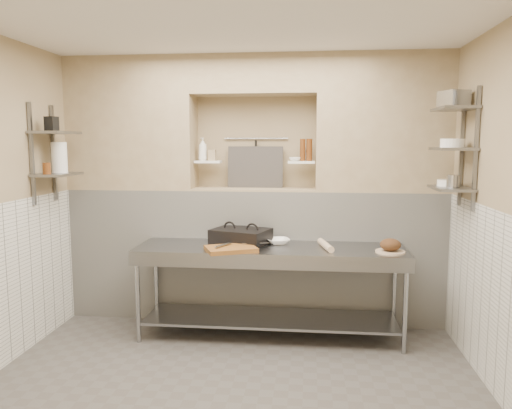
# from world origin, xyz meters

# --- Properties ---
(floor) EXTENTS (4.00, 3.90, 0.10)m
(floor) POSITION_xyz_m (0.00, 0.00, -0.05)
(floor) COLOR #484340
(floor) RESTS_ON ground
(ceiling) EXTENTS (4.00, 3.90, 0.10)m
(ceiling) POSITION_xyz_m (0.00, 0.00, 2.85)
(ceiling) COLOR silver
(ceiling) RESTS_ON ground
(wall_back) EXTENTS (4.00, 0.10, 2.80)m
(wall_back) POSITION_xyz_m (0.00, 2.00, 1.40)
(wall_back) COLOR tan
(wall_back) RESTS_ON ground
(wall_front) EXTENTS (4.00, 0.10, 2.80)m
(wall_front) POSITION_xyz_m (0.00, -2.00, 1.40)
(wall_front) COLOR tan
(wall_front) RESTS_ON ground
(backwall_lower) EXTENTS (4.00, 0.40, 1.40)m
(backwall_lower) POSITION_xyz_m (0.00, 1.75, 0.70)
(backwall_lower) COLOR silver
(backwall_lower) RESTS_ON floor
(alcove_sill) EXTENTS (1.30, 0.40, 0.02)m
(alcove_sill) POSITION_xyz_m (0.00, 1.75, 1.41)
(alcove_sill) COLOR tan
(alcove_sill) RESTS_ON backwall_lower
(backwall_pillar_left) EXTENTS (1.35, 0.40, 1.40)m
(backwall_pillar_left) POSITION_xyz_m (-1.33, 1.75, 2.10)
(backwall_pillar_left) COLOR tan
(backwall_pillar_left) RESTS_ON backwall_lower
(backwall_pillar_right) EXTENTS (1.35, 0.40, 1.40)m
(backwall_pillar_right) POSITION_xyz_m (1.33, 1.75, 2.10)
(backwall_pillar_right) COLOR tan
(backwall_pillar_right) RESTS_ON backwall_lower
(backwall_header) EXTENTS (1.30, 0.40, 0.40)m
(backwall_header) POSITION_xyz_m (0.00, 1.75, 2.60)
(backwall_header) COLOR tan
(backwall_header) RESTS_ON backwall_lower
(wainscot_right) EXTENTS (0.02, 3.90, 1.40)m
(wainscot_right) POSITION_xyz_m (1.99, 0.00, 0.70)
(wainscot_right) COLOR silver
(wainscot_right) RESTS_ON floor
(alcove_shelf_left) EXTENTS (0.28, 0.16, 0.02)m
(alcove_shelf_left) POSITION_xyz_m (-0.50, 1.75, 1.70)
(alcove_shelf_left) COLOR white
(alcove_shelf_left) RESTS_ON backwall_lower
(alcove_shelf_right) EXTENTS (0.28, 0.16, 0.02)m
(alcove_shelf_right) POSITION_xyz_m (0.50, 1.75, 1.70)
(alcove_shelf_right) COLOR white
(alcove_shelf_right) RESTS_ON backwall_lower
(utensil_rail) EXTENTS (0.70, 0.02, 0.02)m
(utensil_rail) POSITION_xyz_m (0.00, 1.92, 1.95)
(utensil_rail) COLOR gray
(utensil_rail) RESTS_ON wall_back
(hanging_steel) EXTENTS (0.02, 0.02, 0.30)m
(hanging_steel) POSITION_xyz_m (0.00, 1.90, 1.78)
(hanging_steel) COLOR black
(hanging_steel) RESTS_ON utensil_rail
(splash_panel) EXTENTS (0.60, 0.08, 0.45)m
(splash_panel) POSITION_xyz_m (0.00, 1.85, 1.64)
(splash_panel) COLOR #383330
(splash_panel) RESTS_ON alcove_sill
(shelf_rail_left_a) EXTENTS (0.03, 0.03, 0.95)m
(shelf_rail_left_a) POSITION_xyz_m (-1.98, 1.25, 1.80)
(shelf_rail_left_a) COLOR slate
(shelf_rail_left_a) RESTS_ON wall_left
(shelf_rail_left_b) EXTENTS (0.03, 0.03, 0.95)m
(shelf_rail_left_b) POSITION_xyz_m (-1.98, 0.85, 1.80)
(shelf_rail_left_b) COLOR slate
(shelf_rail_left_b) RESTS_ON wall_left
(wall_shelf_left_lower) EXTENTS (0.30, 0.50, 0.02)m
(wall_shelf_left_lower) POSITION_xyz_m (-1.84, 1.05, 1.60)
(wall_shelf_left_lower) COLOR slate
(wall_shelf_left_lower) RESTS_ON wall_left
(wall_shelf_left_upper) EXTENTS (0.30, 0.50, 0.03)m
(wall_shelf_left_upper) POSITION_xyz_m (-1.84, 1.05, 2.00)
(wall_shelf_left_upper) COLOR slate
(wall_shelf_left_upper) RESTS_ON wall_left
(shelf_rail_right_a) EXTENTS (0.03, 0.03, 1.05)m
(shelf_rail_right_a) POSITION_xyz_m (1.98, 1.25, 1.85)
(shelf_rail_right_a) COLOR slate
(shelf_rail_right_a) RESTS_ON wall_right
(shelf_rail_right_b) EXTENTS (0.03, 0.03, 1.05)m
(shelf_rail_right_b) POSITION_xyz_m (1.98, 0.85, 1.85)
(shelf_rail_right_b) COLOR slate
(shelf_rail_right_b) RESTS_ON wall_right
(wall_shelf_right_lower) EXTENTS (0.30, 0.50, 0.02)m
(wall_shelf_right_lower) POSITION_xyz_m (1.84, 1.05, 1.50)
(wall_shelf_right_lower) COLOR slate
(wall_shelf_right_lower) RESTS_ON wall_right
(wall_shelf_right_mid) EXTENTS (0.30, 0.50, 0.02)m
(wall_shelf_right_mid) POSITION_xyz_m (1.84, 1.05, 1.85)
(wall_shelf_right_mid) COLOR slate
(wall_shelf_right_mid) RESTS_ON wall_right
(wall_shelf_right_upper) EXTENTS (0.30, 0.50, 0.03)m
(wall_shelf_right_upper) POSITION_xyz_m (1.84, 1.05, 2.20)
(wall_shelf_right_upper) COLOR slate
(wall_shelf_right_upper) RESTS_ON wall_right
(prep_table) EXTENTS (2.60, 0.70, 0.90)m
(prep_table) POSITION_xyz_m (0.22, 1.18, 0.64)
(prep_table) COLOR gray
(prep_table) RESTS_ON floor
(panini_press) EXTENTS (0.64, 0.55, 0.15)m
(panini_press) POSITION_xyz_m (-0.09, 1.34, 0.97)
(panini_press) COLOR black
(panini_press) RESTS_ON prep_table
(cutting_board) EXTENTS (0.54, 0.47, 0.04)m
(cutting_board) POSITION_xyz_m (-0.14, 0.97, 0.92)
(cutting_board) COLOR brown
(cutting_board) RESTS_ON prep_table
(knife_blade) EXTENTS (0.26, 0.10, 0.01)m
(knife_blade) POSITION_xyz_m (0.08, 1.14, 0.95)
(knife_blade) COLOR gray
(knife_blade) RESTS_ON cutting_board
(tongs) EXTENTS (0.13, 0.22, 0.02)m
(tongs) POSITION_xyz_m (-0.21, 0.97, 0.96)
(tongs) COLOR gray
(tongs) RESTS_ON cutting_board
(mixing_bowl) EXTENTS (0.29, 0.29, 0.06)m
(mixing_bowl) POSITION_xyz_m (0.28, 1.34, 0.93)
(mixing_bowl) COLOR white
(mixing_bowl) RESTS_ON prep_table
(rolling_pin) EXTENTS (0.15, 0.42, 0.06)m
(rolling_pin) POSITION_xyz_m (0.75, 1.18, 0.93)
(rolling_pin) COLOR #CBAF8C
(rolling_pin) RESTS_ON prep_table
(bread_board) EXTENTS (0.27, 0.27, 0.02)m
(bread_board) POSITION_xyz_m (1.33, 1.07, 0.91)
(bread_board) COLOR #CBAF8C
(bread_board) RESTS_ON prep_table
(bread_loaf) EXTENTS (0.19, 0.19, 0.11)m
(bread_loaf) POSITION_xyz_m (1.33, 1.07, 0.97)
(bread_loaf) COLOR #4C2D19
(bread_loaf) RESTS_ON bread_board
(bottle_soap) EXTENTS (0.12, 0.12, 0.25)m
(bottle_soap) POSITION_xyz_m (-0.56, 1.76, 1.84)
(bottle_soap) COLOR white
(bottle_soap) RESTS_ON alcove_shelf_left
(jar_alcove) EXTENTS (0.08, 0.08, 0.12)m
(jar_alcove) POSITION_xyz_m (-0.45, 1.75, 1.77)
(jar_alcove) COLOR tan
(jar_alcove) RESTS_ON alcove_shelf_left
(bowl_alcove) EXTENTS (0.13, 0.13, 0.04)m
(bowl_alcove) POSITION_xyz_m (0.43, 1.74, 1.73)
(bowl_alcove) COLOR white
(bowl_alcove) RESTS_ON alcove_shelf_right
(condiment_a) EXTENTS (0.06, 0.06, 0.23)m
(condiment_a) POSITION_xyz_m (0.58, 1.75, 1.83)
(condiment_a) COLOR #562B10
(condiment_a) RESTS_ON alcove_shelf_right
(condiment_b) EXTENTS (0.06, 0.06, 0.23)m
(condiment_b) POSITION_xyz_m (0.51, 1.74, 1.83)
(condiment_b) COLOR #562B10
(condiment_b) RESTS_ON alcove_shelf_right
(condiment_c) EXTENTS (0.08, 0.08, 0.13)m
(condiment_c) POSITION_xyz_m (0.58, 1.78, 1.78)
(condiment_c) COLOR white
(condiment_c) RESTS_ON alcove_shelf_right
(jug_left) EXTENTS (0.15, 0.15, 0.30)m
(jug_left) POSITION_xyz_m (-1.84, 1.10, 1.76)
(jug_left) COLOR white
(jug_left) RESTS_ON wall_shelf_left_lower
(jar_left) EXTENTS (0.07, 0.07, 0.11)m
(jar_left) POSITION_xyz_m (-1.84, 0.86, 1.67)
(jar_left) COLOR #562B10
(jar_left) RESTS_ON wall_shelf_left_lower
(box_left_upper) EXTENTS (0.11, 0.11, 0.14)m
(box_left_upper) POSITION_xyz_m (-1.84, 0.99, 2.08)
(box_left_upper) COLOR black
(box_left_upper) RESTS_ON wall_shelf_left_upper
(bowl_right) EXTENTS (0.19, 0.19, 0.06)m
(bowl_right) POSITION_xyz_m (1.84, 1.14, 1.54)
(bowl_right) COLOR white
(bowl_right) RESTS_ON wall_shelf_right_lower
(canister_right) EXTENTS (0.11, 0.11, 0.11)m
(canister_right) POSITION_xyz_m (1.84, 0.99, 1.57)
(canister_right) COLOR gray
(canister_right) RESTS_ON wall_shelf_right_lower
(bowl_right_mid) EXTENTS (0.21, 0.21, 0.08)m
(bowl_right_mid) POSITION_xyz_m (1.84, 1.07, 1.90)
(bowl_right_mid) COLOR white
(bowl_right_mid) RESTS_ON wall_shelf_right_mid
(basket_right) EXTENTS (0.26, 0.28, 0.15)m
(basket_right) POSITION_xyz_m (1.84, 1.09, 2.29)
(basket_right) COLOR gray
(basket_right) RESTS_ON wall_shelf_right_upper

